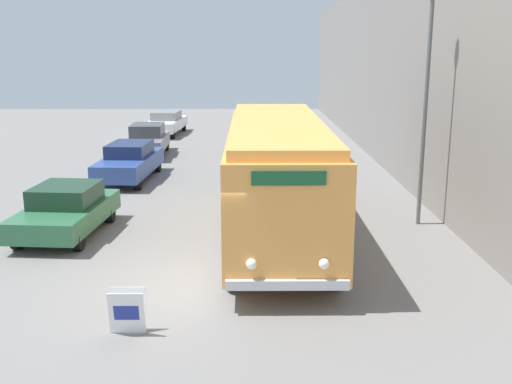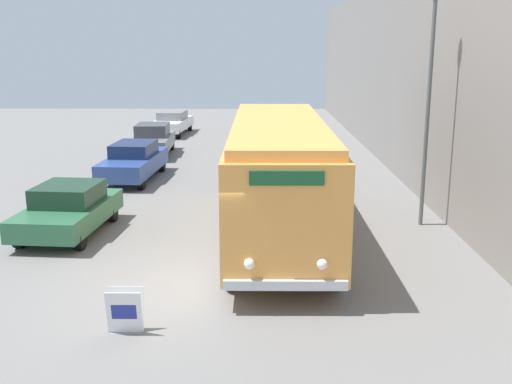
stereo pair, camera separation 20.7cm
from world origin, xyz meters
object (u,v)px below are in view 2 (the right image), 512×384
object	(u,v)px
vintage_bus	(278,172)
parked_car_far	(153,140)
parked_car_mid	(134,161)
parked_car_distant	(172,122)
parked_car_near	(68,209)
streetlamp	(430,75)
sign_board	(125,312)

from	to	relation	value
vintage_bus	parked_car_far	bearing A→B (deg)	113.84
parked_car_mid	parked_car_distant	bearing A→B (deg)	95.21
parked_car_mid	parked_car_distant	xyz separation A→B (m)	(-0.29, 12.91, -0.03)
parked_car_far	parked_car_distant	bearing A→B (deg)	88.54
parked_car_near	parked_car_mid	distance (m)	7.24
streetlamp	parked_car_far	world-z (taller)	streetlamp
streetlamp	parked_car_distant	xyz separation A→B (m)	(-10.22, 19.19, -3.69)
vintage_bus	sign_board	size ratio (longest dim) A/B	11.84
vintage_bus	parked_car_mid	bearing A→B (deg)	126.65
vintage_bus	sign_board	xyz separation A→B (m)	(-3.02, -5.85, -1.45)
vintage_bus	sign_board	distance (m)	6.74
parked_car_near	parked_car_far	bearing A→B (deg)	94.26
sign_board	vintage_bus	bearing A→B (deg)	62.72
vintage_bus	parked_car_distant	distance (m)	21.27
streetlamp	parked_car_near	bearing A→B (deg)	-174.77
sign_board	streetlamp	bearing A→B (deg)	43.86
parked_car_near	parked_car_far	xyz separation A→B (m)	(0.15, 12.89, 0.05)
vintage_bus	parked_car_mid	distance (m)	9.42
parked_car_near	vintage_bus	bearing A→B (deg)	2.26
sign_board	parked_car_distant	distance (m)	26.42
vintage_bus	streetlamp	bearing A→B (deg)	15.69
streetlamp	parked_car_near	world-z (taller)	streetlamp
vintage_bus	parked_car_far	world-z (taller)	vintage_bus
parked_car_near	parked_car_far	distance (m)	12.89
streetlamp	parked_car_mid	distance (m)	12.31
vintage_bus	parked_car_mid	world-z (taller)	vintage_bus
parked_car_near	sign_board	bearing A→B (deg)	-59.41
vintage_bus	parked_car_far	distance (m)	14.44
sign_board	parked_car_far	distance (m)	19.23
sign_board	parked_car_mid	world-z (taller)	parked_car_mid
sign_board	streetlamp	size ratio (longest dim) A/B	0.12
parked_car_mid	sign_board	bearing A→B (deg)	-75.22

